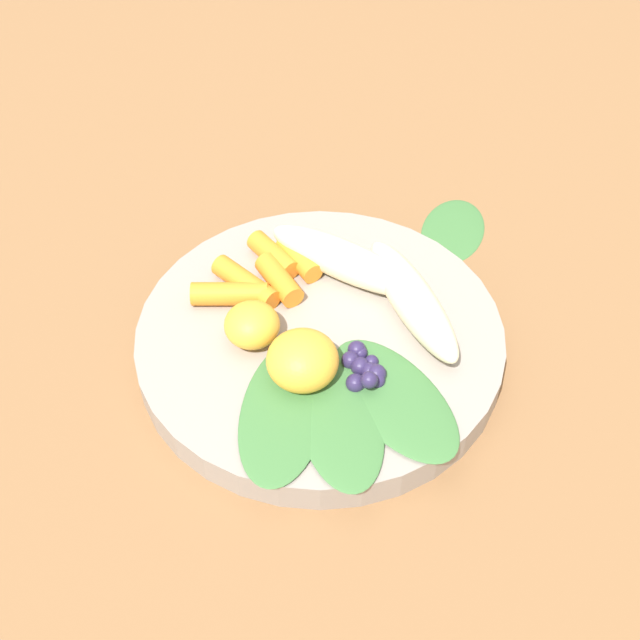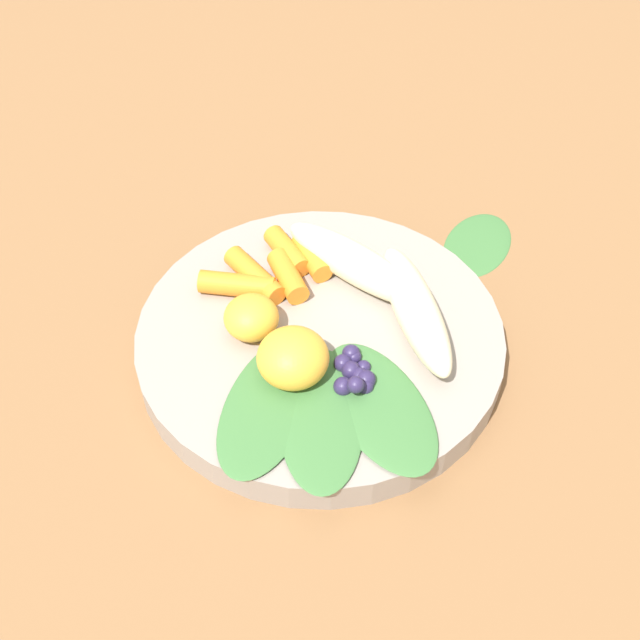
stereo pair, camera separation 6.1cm
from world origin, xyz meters
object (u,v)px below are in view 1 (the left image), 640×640
Objects in this scene: bowl at (320,340)px; banana_peeled_right at (412,299)px; banana_peeled_left at (344,260)px; kale_leaf_stray at (453,229)px; orange_segment_near at (303,360)px.

bowl is 0.08m from banana_peeled_right.
banana_peeled_left reaches higher than kale_leaf_stray.
orange_segment_near is at bearing 106.36° from banana_peeled_left.
banana_peeled_right is 0.14m from kale_leaf_stray.
banana_peeled_left is 0.11m from orange_segment_near.
banana_peeled_right is at bearing -97.32° from orange_segment_near.
banana_peeled_right is 2.63× the size of orange_segment_near.
kale_leaf_stray is (0.05, -0.13, -0.04)m from banana_peeled_right.
orange_segment_near is 0.57× the size of kale_leaf_stray.
kale_leaf_stray is at bearing -43.49° from banana_peeled_right.
orange_segment_near reaches higher than banana_peeled_right.
bowl is at bearing 81.15° from banana_peeled_right.
banana_peeled_left is at bearing 147.61° from kale_leaf_stray.
banana_peeled_left reaches higher than bowl.
banana_peeled_right is at bearing -121.99° from bowl.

